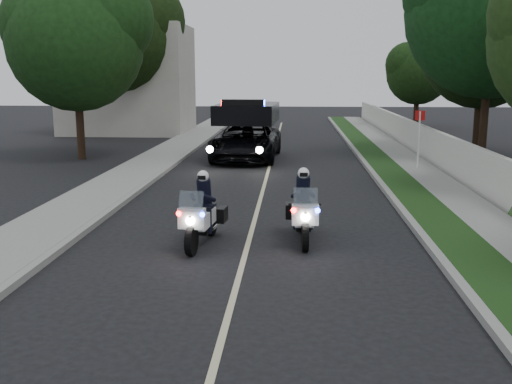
# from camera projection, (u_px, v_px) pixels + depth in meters

# --- Properties ---
(ground) EXTENTS (120.00, 120.00, 0.00)m
(ground) POSITION_uv_depth(u_px,v_px,m) (248.00, 245.00, 13.55)
(ground) COLOR black
(ground) RESTS_ON ground
(curb_right) EXTENTS (0.20, 60.00, 0.15)m
(curb_right) POSITION_uv_depth(u_px,v_px,m) (372.00, 173.00, 23.06)
(curb_right) COLOR gray
(curb_right) RESTS_ON ground
(grass_verge) EXTENTS (1.20, 60.00, 0.16)m
(grass_verge) POSITION_uv_depth(u_px,v_px,m) (390.00, 173.00, 23.01)
(grass_verge) COLOR #193814
(grass_verge) RESTS_ON ground
(sidewalk_right) EXTENTS (1.40, 60.00, 0.16)m
(sidewalk_right) POSITION_uv_depth(u_px,v_px,m) (424.00, 173.00, 22.93)
(sidewalk_right) COLOR gray
(sidewalk_right) RESTS_ON ground
(property_wall) EXTENTS (0.22, 60.00, 1.50)m
(property_wall) POSITION_uv_depth(u_px,v_px,m) (451.00, 156.00, 22.73)
(property_wall) COLOR beige
(property_wall) RESTS_ON ground
(curb_left) EXTENTS (0.20, 60.00, 0.15)m
(curb_left) POSITION_uv_depth(u_px,v_px,m) (165.00, 170.00, 23.58)
(curb_left) COLOR gray
(curb_left) RESTS_ON ground
(sidewalk_left) EXTENTS (2.00, 60.00, 0.16)m
(sidewalk_left) POSITION_uv_depth(u_px,v_px,m) (138.00, 170.00, 23.65)
(sidewalk_left) COLOR gray
(sidewalk_left) RESTS_ON ground
(building_far) EXTENTS (8.00, 6.00, 7.00)m
(building_far) POSITION_uv_depth(u_px,v_px,m) (128.00, 80.00, 38.94)
(building_far) COLOR #A8A396
(building_far) RESTS_ON ground
(lane_marking) EXTENTS (0.12, 50.00, 0.01)m
(lane_marking) POSITION_uv_depth(u_px,v_px,m) (268.00, 173.00, 23.33)
(lane_marking) COLOR #BFB78C
(lane_marking) RESTS_ON ground
(police_moto_left) EXTENTS (0.94, 2.08, 1.71)m
(police_moto_left) POSITION_uv_depth(u_px,v_px,m) (203.00, 244.00, 13.57)
(police_moto_left) COLOR silver
(police_moto_left) RESTS_ON ground
(police_moto_right) EXTENTS (0.79, 2.06, 1.72)m
(police_moto_right) POSITION_uv_depth(u_px,v_px,m) (303.00, 240.00, 13.89)
(police_moto_right) COLOR silver
(police_moto_right) RESTS_ON ground
(police_suv) EXTENTS (3.11, 6.25, 2.98)m
(police_suv) POSITION_uv_depth(u_px,v_px,m) (247.00, 159.00, 27.21)
(police_suv) COLOR black
(police_suv) RESTS_ON ground
(bicycle) EXTENTS (0.78, 1.79, 0.91)m
(bicycle) POSITION_uv_depth(u_px,v_px,m) (237.00, 148.00, 31.24)
(bicycle) COLOR black
(bicycle) RESTS_ON ground
(cyclist) EXTENTS (0.66, 0.46, 1.79)m
(cyclist) POSITION_uv_depth(u_px,v_px,m) (237.00, 148.00, 31.24)
(cyclist) COLOR black
(cyclist) RESTS_ON ground
(sign_post) EXTENTS (0.50, 0.50, 2.53)m
(sign_post) POSITION_uv_depth(u_px,v_px,m) (417.00, 172.00, 23.71)
(sign_post) COLOR #B7210D
(sign_post) RESTS_ON ground
(tree_right_c) EXTENTS (7.02, 7.02, 10.08)m
(tree_right_c) POSITION_uv_depth(u_px,v_px,m) (475.00, 152.00, 29.73)
(tree_right_c) COLOR black
(tree_right_c) RESTS_ON ground
(tree_right_d) EXTENTS (8.74, 8.74, 12.76)m
(tree_right_d) POSITION_uv_depth(u_px,v_px,m) (481.00, 159.00, 27.19)
(tree_right_d) COLOR #154117
(tree_right_d) RESTS_ON ground
(tree_right_e) EXTENTS (5.52, 5.52, 7.72)m
(tree_right_e) POSITION_uv_depth(u_px,v_px,m) (415.00, 127.00, 43.68)
(tree_right_e) COLOR #183410
(tree_right_e) RESTS_ON ground
(tree_left_near) EXTENTS (7.42, 7.42, 10.13)m
(tree_left_near) POSITION_uv_depth(u_px,v_px,m) (82.00, 159.00, 27.33)
(tree_left_near) COLOR #183C14
(tree_left_near) RESTS_ON ground
(tree_left_far) EXTENTS (7.80, 7.80, 11.50)m
(tree_left_far) POSITION_uv_depth(u_px,v_px,m) (126.00, 135.00, 38.01)
(tree_left_far) COLOR black
(tree_left_far) RESTS_ON ground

